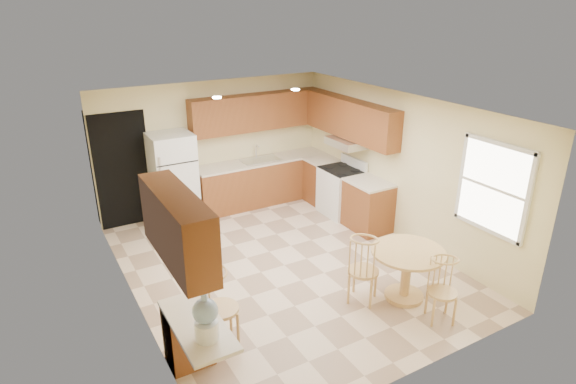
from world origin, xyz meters
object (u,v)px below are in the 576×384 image
stove (341,191)px  water_crock (206,319)px  refrigerator (174,179)px  chair_table_b (448,288)px  dining_table (407,267)px  chair_table_a (368,266)px  chair_desk (223,304)px

stove → water_crock: water_crock is taller
stove → water_crock: size_ratio=2.08×
refrigerator → stove: bearing=-23.0°
water_crock → chair_table_b: bearing=-5.6°
dining_table → chair_table_a: (-0.55, 0.16, 0.10)m
chair_table_a → chair_desk: size_ratio=0.97×
chair_table_b → chair_desk: bearing=7.0°
chair_table_a → water_crock: (-2.47, -0.54, 0.42)m
refrigerator → chair_table_b: (2.02, -4.68, -0.32)m
stove → dining_table: stove is taller
stove → water_crock: bearing=-141.1°
stove → chair_table_a: size_ratio=1.13×
chair_table_a → chair_table_b: (0.60, -0.84, -0.06)m
refrigerator → water_crock: refrigerator is taller
chair_table_b → dining_table: bearing=-58.1°
dining_table → chair_table_b: 0.69m
dining_table → chair_desk: 2.59m
refrigerator → chair_table_a: (1.42, -3.84, -0.26)m
chair_desk → chair_table_a: bearing=93.1°
stove → chair_table_a: stove is taller
refrigerator → chair_table_a: size_ratio=1.76×
refrigerator → chair_desk: bearing=-99.2°
chair_table_a → chair_desk: chair_desk is taller
chair_table_b → refrigerator: bearing=-39.0°
chair_table_a → dining_table: bearing=35.4°
dining_table → water_crock: 3.09m
stove → chair_table_b: bearing=-103.9°
refrigerator → water_crock: bearing=-103.5°
refrigerator → chair_table_a: refrigerator is taller
refrigerator → chair_table_a: bearing=-69.7°
chair_table_b → chair_desk: 2.80m
water_crock → stove: bearing=38.9°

